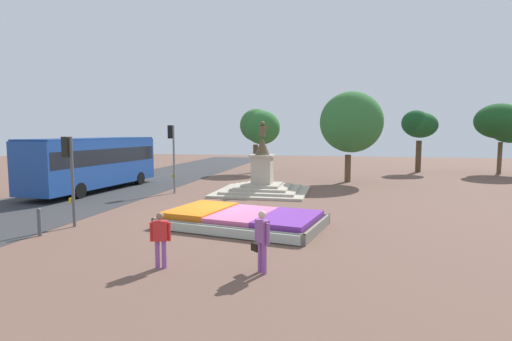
% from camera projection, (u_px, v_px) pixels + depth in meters
% --- Properties ---
extents(ground_plane, '(91.90, 91.90, 0.00)m').
position_uv_depth(ground_plane, '(220.00, 219.00, 17.25)').
color(ground_plane, brown).
extents(street_asphalt_strip, '(7.62, 80.42, 0.01)m').
position_uv_depth(street_asphalt_strip, '(31.00, 210.00, 19.24)').
color(street_asphalt_strip, '#333335').
rests_on(street_asphalt_strip, ground_plane).
extents(flower_planter, '(6.76, 4.79, 0.61)m').
position_uv_depth(flower_planter, '(242.00, 219.00, 15.83)').
color(flower_planter, '#38281C').
rests_on(flower_planter, ground_plane).
extents(statue_monument, '(5.48, 5.48, 4.38)m').
position_uv_depth(statue_monument, '(262.00, 182.00, 24.55)').
color(statue_monument, '#B4AA96').
rests_on(statue_monument, ground_plane).
extents(traffic_light_near_crossing, '(0.42, 0.31, 3.56)m').
position_uv_depth(traffic_light_near_crossing, '(69.00, 165.00, 15.57)').
color(traffic_light_near_crossing, '#4C5156').
rests_on(traffic_light_near_crossing, ground_plane).
extents(traffic_light_mid_block, '(0.42, 0.31, 4.13)m').
position_uv_depth(traffic_light_mid_block, '(172.00, 147.00, 24.20)').
color(traffic_light_mid_block, slate).
rests_on(traffic_light_mid_block, ground_plane).
extents(city_bus, '(3.14, 10.44, 3.35)m').
position_uv_depth(city_bus, '(94.00, 161.00, 25.26)').
color(city_bus, '#1E4799').
rests_on(city_bus, ground_plane).
extents(pedestrian_with_handbag, '(0.59, 0.55, 1.68)m').
position_uv_depth(pedestrian_with_handbag, '(262.00, 238.00, 10.56)').
color(pedestrian_with_handbag, '#8C4C99').
rests_on(pedestrian_with_handbag, ground_plane).
extents(pedestrian_near_planter, '(0.55, 0.32, 1.56)m').
position_uv_depth(pedestrian_near_planter, '(160.00, 236.00, 10.92)').
color(pedestrian_near_planter, '#8C4C99').
rests_on(pedestrian_near_planter, ground_plane).
extents(kerb_bollard_mid_a, '(0.15, 0.15, 1.02)m').
position_uv_depth(kerb_bollard_mid_a, '(39.00, 221.00, 14.35)').
color(kerb_bollard_mid_a, '#4C5156').
rests_on(kerb_bollard_mid_a, ground_plane).
extents(park_tree_far_left, '(4.52, 4.38, 6.64)m').
position_uv_depth(park_tree_far_left, '(353.00, 123.00, 29.00)').
color(park_tree_far_left, brown).
rests_on(park_tree_far_left, ground_plane).
extents(park_tree_far_right, '(3.74, 3.56, 5.82)m').
position_uv_depth(park_tree_far_right, '(259.00, 127.00, 36.04)').
color(park_tree_far_right, brown).
rests_on(park_tree_far_right, ground_plane).
extents(park_tree_street_side, '(3.24, 2.88, 5.70)m').
position_uv_depth(park_tree_street_side, '(418.00, 125.00, 36.54)').
color(park_tree_street_side, '#4C3823').
rests_on(park_tree_street_side, ground_plane).
extents(park_tree_mid_canopy, '(5.02, 5.25, 6.17)m').
position_uv_depth(park_tree_mid_canopy, '(503.00, 123.00, 34.97)').
color(park_tree_mid_canopy, brown).
rests_on(park_tree_mid_canopy, ground_plane).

